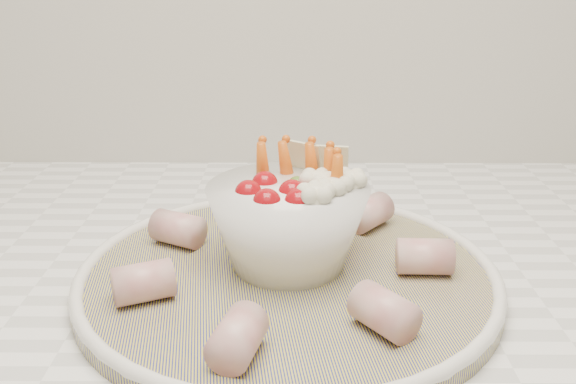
{
  "coord_description": "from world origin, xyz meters",
  "views": [
    {
      "loc": [
        0.01,
        0.87,
        1.2
      ],
      "look_at": [
        0.0,
        1.4,
        1.01
      ],
      "focal_mm": 40.0,
      "sensor_mm": 36.0,
      "label": 1
    }
  ],
  "objects": [
    {
      "name": "veggie_bowl",
      "position": [
        0.01,
        1.4,
        0.98
      ],
      "size": [
        0.15,
        0.15,
        0.11
      ],
      "color": "white",
      "rests_on": "serving_platter"
    },
    {
      "name": "serving_platter",
      "position": [
        0.0,
        1.38,
        0.93
      ],
      "size": [
        0.43,
        0.43,
        0.02
      ],
      "color": "navy",
      "rests_on": "kitchen_counter"
    },
    {
      "name": "cured_meat_rolls",
      "position": [
        0.0,
        1.38,
        0.95
      ],
      "size": [
        0.29,
        0.32,
        0.03
      ],
      "color": "#B75355",
      "rests_on": "serving_platter"
    }
  ]
}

